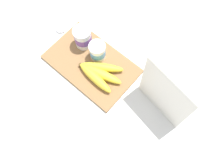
{
  "coord_description": "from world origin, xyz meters",
  "views": [
    {
      "loc": [
        0.35,
        -0.28,
        0.91
      ],
      "look_at": [
        0.11,
        0.0,
        0.06
      ],
      "focal_mm": 39.86,
      "sensor_mm": 36.0,
      "label": 1
    }
  ],
  "objects_px": {
    "yogurt_cup_back": "(97,51)",
    "banana_bunch": "(99,73)",
    "cereal_box": "(170,90)",
    "cutting_board": "(91,64)",
    "spoon": "(54,31)",
    "yogurt_cup_front": "(83,37)"
  },
  "relations": [
    {
      "from": "cereal_box",
      "to": "spoon",
      "type": "xyz_separation_m",
      "value": [
        -0.54,
        -0.05,
        -0.13
      ]
    },
    {
      "from": "cutting_board",
      "to": "cereal_box",
      "type": "relative_size",
      "value": 1.36
    },
    {
      "from": "cutting_board",
      "to": "banana_bunch",
      "type": "distance_m",
      "value": 0.07
    },
    {
      "from": "yogurt_cup_front",
      "to": "spoon",
      "type": "distance_m",
      "value": 0.16
    },
    {
      "from": "yogurt_cup_front",
      "to": "banana_bunch",
      "type": "relative_size",
      "value": 0.51
    },
    {
      "from": "yogurt_cup_front",
      "to": "cutting_board",
      "type": "bearing_deg",
      "value": -29.36
    },
    {
      "from": "cutting_board",
      "to": "spoon",
      "type": "bearing_deg",
      "value": 176.82
    },
    {
      "from": "yogurt_cup_front",
      "to": "yogurt_cup_back",
      "type": "bearing_deg",
      "value": -4.71
    },
    {
      "from": "banana_bunch",
      "to": "cutting_board",
      "type": "bearing_deg",
      "value": 162.95
    },
    {
      "from": "cutting_board",
      "to": "yogurt_cup_front",
      "type": "height_order",
      "value": "yogurt_cup_front"
    },
    {
      "from": "yogurt_cup_back",
      "to": "banana_bunch",
      "type": "bearing_deg",
      "value": -44.4
    },
    {
      "from": "cereal_box",
      "to": "yogurt_cup_front",
      "type": "xyz_separation_m",
      "value": [
        -0.4,
        -0.01,
        -0.07
      ]
    },
    {
      "from": "cutting_board",
      "to": "cereal_box",
      "type": "xyz_separation_m",
      "value": [
        0.31,
        0.06,
        0.13
      ]
    },
    {
      "from": "cutting_board",
      "to": "banana_bunch",
      "type": "xyz_separation_m",
      "value": [
        0.06,
        -0.02,
        0.02
      ]
    },
    {
      "from": "cereal_box",
      "to": "banana_bunch",
      "type": "height_order",
      "value": "cereal_box"
    },
    {
      "from": "cereal_box",
      "to": "spoon",
      "type": "height_order",
      "value": "cereal_box"
    },
    {
      "from": "cutting_board",
      "to": "spoon",
      "type": "relative_size",
      "value": 3.26
    },
    {
      "from": "yogurt_cup_back",
      "to": "yogurt_cup_front",
      "type": "bearing_deg",
      "value": 175.29
    },
    {
      "from": "yogurt_cup_front",
      "to": "yogurt_cup_back",
      "type": "xyz_separation_m",
      "value": [
        0.08,
        -0.01,
        -0.01
      ]
    },
    {
      "from": "spoon",
      "to": "banana_bunch",
      "type": "bearing_deg",
      "value": -6.06
    },
    {
      "from": "cereal_box",
      "to": "yogurt_cup_front",
      "type": "bearing_deg",
      "value": -168.91
    },
    {
      "from": "yogurt_cup_back",
      "to": "spoon",
      "type": "relative_size",
      "value": 0.76
    }
  ]
}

